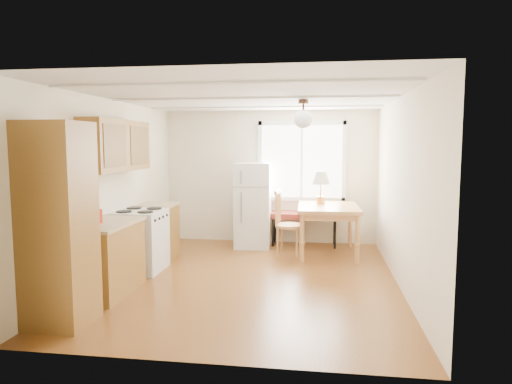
% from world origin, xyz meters
% --- Properties ---
extents(room_shell, '(4.60, 5.60, 2.62)m').
position_xyz_m(room_shell, '(0.00, 0.00, 1.25)').
color(room_shell, '#572F11').
rests_on(room_shell, ground).
extents(kitchen_run, '(0.65, 3.40, 2.20)m').
position_xyz_m(kitchen_run, '(-1.72, -0.63, 0.84)').
color(kitchen_run, brown).
rests_on(kitchen_run, ground).
extents(window_unit, '(1.64, 0.05, 1.51)m').
position_xyz_m(window_unit, '(0.60, 2.47, 1.55)').
color(window_unit, white).
rests_on(window_unit, room_shell).
extents(pendant_light, '(0.26, 0.26, 0.40)m').
position_xyz_m(pendant_light, '(0.70, 0.40, 2.24)').
color(pendant_light, black).
rests_on(pendant_light, room_shell).
extents(refrigerator, '(0.66, 0.67, 1.53)m').
position_xyz_m(refrigerator, '(-0.25, 2.00, 0.77)').
color(refrigerator, silver).
rests_on(refrigerator, ground).
extents(bench, '(1.36, 0.58, 0.61)m').
position_xyz_m(bench, '(0.67, 2.22, 0.55)').
color(bench, maroon).
rests_on(bench, ground).
extents(dining_table, '(1.04, 1.36, 0.84)m').
position_xyz_m(dining_table, '(1.09, 1.59, 0.73)').
color(dining_table, '#B37B44').
rests_on(dining_table, ground).
extents(chair, '(0.49, 0.49, 1.09)m').
position_xyz_m(chair, '(0.34, 1.53, 0.63)').
color(chair, '#B37B44').
rests_on(chair, ground).
extents(table_lamp, '(0.32, 0.32, 0.56)m').
position_xyz_m(table_lamp, '(0.96, 1.85, 1.24)').
color(table_lamp, gold).
rests_on(table_lamp, dining_table).
extents(coffee_maker, '(0.25, 0.29, 0.40)m').
position_xyz_m(coffee_maker, '(-1.72, -1.32, 1.05)').
color(coffee_maker, black).
rests_on(coffee_maker, kitchen_run).
extents(kettle, '(0.12, 0.12, 0.23)m').
position_xyz_m(kettle, '(-1.77, -0.90, 1.00)').
color(kettle, red).
rests_on(kettle, kitchen_run).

